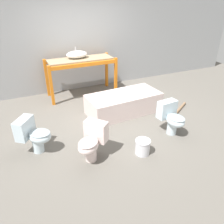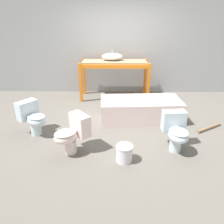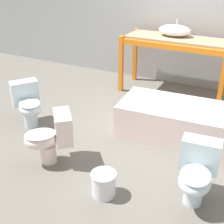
# 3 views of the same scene
# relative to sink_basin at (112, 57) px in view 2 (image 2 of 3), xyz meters

# --- Properties ---
(ground_plane) EXTENTS (12.00, 12.00, 0.00)m
(ground_plane) POSITION_rel_sink_basin_xyz_m (0.21, -1.38, -1.10)
(ground_plane) COLOR #666059
(warehouse_wall_rear) EXTENTS (10.80, 0.08, 3.20)m
(warehouse_wall_rear) POSITION_rel_sink_basin_xyz_m (0.21, 0.45, 0.50)
(warehouse_wall_rear) COLOR #9EA0A3
(warehouse_wall_rear) RESTS_ON ground_plane
(shelving_rack) EXTENTS (1.80, 0.71, 1.00)m
(shelving_rack) POSITION_rel_sink_basin_xyz_m (0.06, -0.08, -0.26)
(shelving_rack) COLOR orange
(shelving_rack) RESTS_ON ground_plane
(sink_basin) EXTENTS (0.55, 0.37, 0.27)m
(sink_basin) POSITION_rel_sink_basin_xyz_m (0.00, 0.00, 0.00)
(sink_basin) COLOR white
(sink_basin) RESTS_ON shelving_rack
(bathtub_main) EXTENTS (1.72, 0.87, 0.46)m
(bathtub_main) POSITION_rel_sink_basin_xyz_m (0.62, -1.48, -0.83)
(bathtub_main) COLOR silver
(bathtub_main) RESTS_ON ground_plane
(toilet_near) EXTENTS (0.65, 0.61, 0.63)m
(toilet_near) POSITION_rel_sink_basin_xyz_m (-1.45, -2.15, -0.75)
(toilet_near) COLOR silver
(toilet_near) RESTS_ON ground_plane
(toilet_far) EXTENTS (0.40, 0.58, 0.63)m
(toilet_far) POSITION_rel_sink_basin_xyz_m (1.08, -2.64, -0.75)
(toilet_far) COLOR silver
(toilet_far) RESTS_ON ground_plane
(toilet_extra) EXTENTS (0.65, 0.62, 0.63)m
(toilet_extra) POSITION_rel_sink_basin_xyz_m (-0.61, -2.75, -0.75)
(toilet_extra) COLOR silver
(toilet_extra) RESTS_ON ground_plane
(bucket_white) EXTENTS (0.27, 0.27, 0.27)m
(bucket_white) POSITION_rel_sink_basin_xyz_m (0.22, -2.99, -0.96)
(bucket_white) COLOR silver
(bucket_white) RESTS_ON ground_plane
(loose_pipe) EXTENTS (0.59, 0.39, 0.06)m
(loose_pipe) POSITION_rel_sink_basin_xyz_m (1.95, -1.93, -1.07)
(loose_pipe) COLOR #8C6B4C
(loose_pipe) RESTS_ON ground_plane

